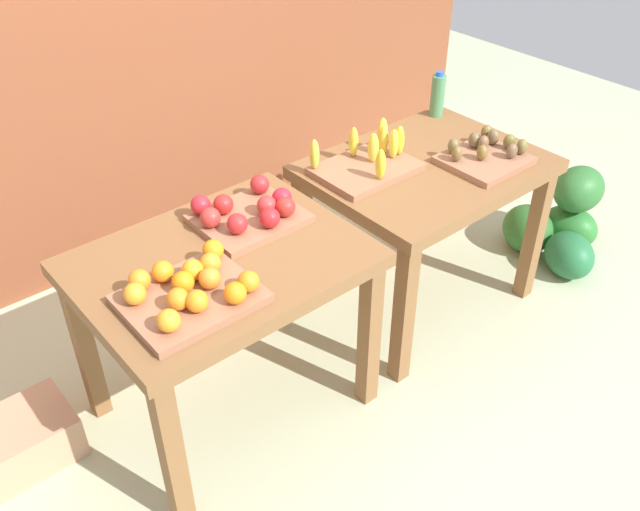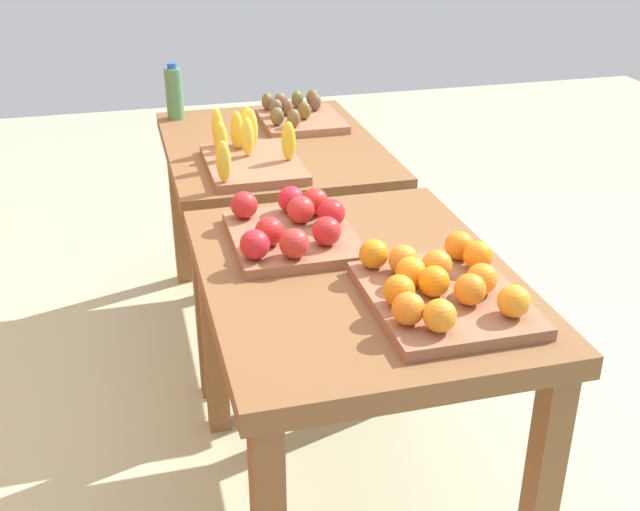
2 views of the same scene
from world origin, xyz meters
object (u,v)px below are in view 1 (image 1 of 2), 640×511
at_px(orange_bin, 190,290).
at_px(cardboard_produce_box, 22,440).
at_px(watermelon_pile, 560,224).
at_px(kiwi_bin, 485,154).
at_px(banana_crate, 368,160).
at_px(water_bottle, 438,95).
at_px(apple_bin, 249,212).
at_px(display_table_right, 425,186).
at_px(display_table_left, 222,282).

distance_m(orange_bin, cardboard_produce_box, 1.04).
bearing_deg(watermelon_pile, kiwi_bin, 173.72).
bearing_deg(banana_crate, water_bottle, 16.37).
height_order(orange_bin, apple_bin, apple_bin).
height_order(banana_crate, watermelon_pile, banana_crate).
distance_m(water_bottle, watermelon_pile, 1.02).
bearing_deg(display_table_right, watermelon_pile, -14.21).
relative_size(apple_bin, water_bottle, 1.77).
bearing_deg(watermelon_pile, apple_bin, 168.94).
bearing_deg(banana_crate, cardboard_produce_box, 174.21).
bearing_deg(display_table_left, water_bottle, 11.95).
bearing_deg(kiwi_bin, cardboard_produce_box, 168.00).
relative_size(apple_bin, watermelon_pile, 0.62).
height_order(display_table_right, orange_bin, orange_bin).
bearing_deg(display_table_left, watermelon_pile, -6.46).
relative_size(banana_crate, water_bottle, 1.90).
height_order(banana_crate, water_bottle, water_bottle).
bearing_deg(water_bottle, orange_bin, -164.88).
bearing_deg(water_bottle, kiwi_bin, -112.73).
height_order(banana_crate, cardboard_produce_box, banana_crate).
relative_size(display_table_right, watermelon_pile, 1.57).
height_order(display_table_left, watermelon_pile, display_table_left).
distance_m(apple_bin, watermelon_pile, 1.95).
bearing_deg(banana_crate, display_table_left, -171.50).
distance_m(kiwi_bin, cardboard_produce_box, 2.29).
relative_size(orange_bin, kiwi_bin, 1.23).
distance_m(kiwi_bin, watermelon_pile, 0.94).
distance_m(banana_crate, cardboard_produce_box, 1.83).
relative_size(display_table_right, water_bottle, 4.49).
xyz_separation_m(display_table_left, apple_bin, (0.22, 0.12, 0.16)).
xyz_separation_m(kiwi_bin, watermelon_pile, (0.69, -0.08, -0.63)).
xyz_separation_m(display_table_left, orange_bin, (-0.21, -0.15, 0.16)).
distance_m(display_table_right, banana_crate, 0.32).
xyz_separation_m(orange_bin, water_bottle, (1.74, 0.47, 0.06)).
bearing_deg(cardboard_produce_box, display_table_right, -8.89).
bearing_deg(water_bottle, watermelon_pile, -48.45).
bearing_deg(kiwi_bin, display_table_right, 144.38).
relative_size(banana_crate, watermelon_pile, 0.66).
xyz_separation_m(apple_bin, water_bottle, (1.31, 0.20, 0.06)).
distance_m(display_table_right, apple_bin, 0.92).
xyz_separation_m(display_table_right, kiwi_bin, (0.21, -0.15, 0.15)).
relative_size(apple_bin, cardboard_produce_box, 1.02).
xyz_separation_m(kiwi_bin, cardboard_produce_box, (-2.13, 0.45, -0.72)).
xyz_separation_m(display_table_right, cardboard_produce_box, (-1.92, 0.30, -0.57)).
height_order(apple_bin, watermelon_pile, apple_bin).
relative_size(display_table_left, cardboard_produce_box, 2.60).
height_order(orange_bin, water_bottle, water_bottle).
xyz_separation_m(watermelon_pile, cardboard_produce_box, (-2.82, 0.53, -0.09)).
bearing_deg(display_table_right, cardboard_produce_box, 171.11).
relative_size(display_table_left, apple_bin, 2.54).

